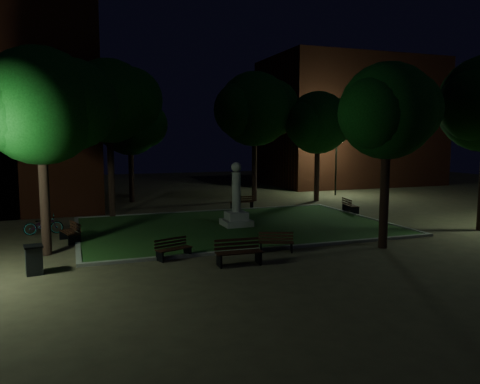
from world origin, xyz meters
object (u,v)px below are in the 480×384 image
at_px(bench_near_left, 239,253).
at_px(bench_left_side, 71,233).
at_px(trash_bin, 34,260).
at_px(bench_right_side, 350,206).
at_px(monument, 236,208).
at_px(bench_west_near, 173,249).
at_px(bench_far_side, 242,203).
at_px(bench_near_right, 276,243).
at_px(bicycle, 43,225).

distance_m(bench_near_left, bench_left_side, 8.14).
relative_size(bench_near_left, trash_bin, 1.72).
height_order(bench_near_left, bench_right_side, bench_near_left).
distance_m(monument, bench_near_left, 7.10).
distance_m(bench_west_near, bench_far_side, 12.75).
relative_size(bench_west_near, trash_bin, 1.50).
distance_m(bench_near_right, bicycle, 11.10).
relative_size(monument, bench_near_left, 1.91).
bearing_deg(bench_right_side, bench_near_right, 143.85).
distance_m(bench_near_left, bicycle, 10.53).
bearing_deg(bench_near_left, bench_left_side, 135.39).
bearing_deg(bench_near_left, monument, 73.41).
bearing_deg(bench_near_right, bicycle, 163.31).
bearing_deg(bench_right_side, bench_left_side, 111.94).
height_order(monument, bench_right_side, monument).
bearing_deg(bench_far_side, bench_near_left, 72.94).
bearing_deg(bench_far_side, bench_near_right, 80.23).
xyz_separation_m(monument, bench_near_right, (-0.22, -5.39, -0.60)).
xyz_separation_m(bench_far_side, bicycle, (-11.46, -4.45, 0.07)).
distance_m(bench_west_near, bench_left_side, 5.60).
bearing_deg(bench_far_side, trash_bin, 48.26).
height_order(bench_far_side, bicycle, bicycle).
bearing_deg(bench_far_side, bench_left_side, 36.03).
bearing_deg(bench_near_left, bench_near_right, 34.99).
bearing_deg(bench_west_near, trash_bin, 164.93).
xyz_separation_m(bench_near_left, bench_right_side, (10.30, 8.91, -0.03)).
bearing_deg(bench_west_near, monument, 29.45).
bearing_deg(bench_near_left, trash_bin, 172.33).
xyz_separation_m(bench_left_side, bench_right_side, (15.89, 2.99, 0.00)).
xyz_separation_m(monument, bench_west_near, (-4.27, -5.11, -0.60)).
xyz_separation_m(bench_near_right, trash_bin, (-8.78, -0.18, 0.14)).
bearing_deg(bench_west_near, bicycle, 106.12).
bearing_deg(monument, bench_near_left, -108.62).
height_order(monument, bench_far_side, monument).
relative_size(bench_near_right, bench_far_side, 0.95).
bearing_deg(bench_near_right, monument, 108.15).
height_order(bench_west_near, bench_far_side, bench_far_side).
bearing_deg(trash_bin, monument, 31.75).
bearing_deg(bench_left_side, bench_west_near, 23.75).
relative_size(bench_far_side, trash_bin, 1.57).
bearing_deg(bench_near_right, trash_bin, -158.40).
xyz_separation_m(monument, bicycle, (-9.07, 1.32, -0.50)).
distance_m(monument, bench_far_side, 6.27).
xyz_separation_m(bench_right_side, bench_far_side, (-5.64, 3.57, -0.01)).
bearing_deg(bench_near_left, bicycle, 132.31).
bearing_deg(bench_near_right, bench_west_near, -163.53).
xyz_separation_m(bench_near_left, bench_west_near, (-2.01, 1.61, -0.07)).
bearing_deg(bench_west_near, bench_near_right, -24.59).
relative_size(monument, bench_right_side, 1.99).
distance_m(bench_left_side, bicycle, 2.44).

